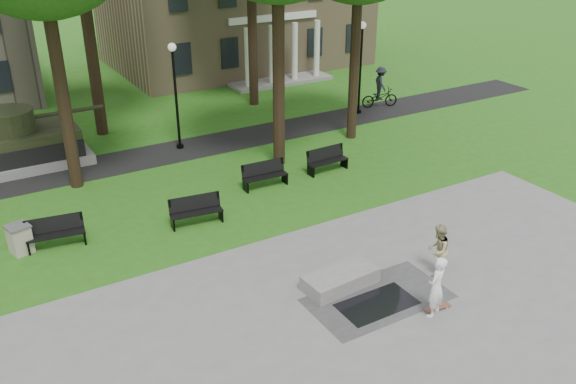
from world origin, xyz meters
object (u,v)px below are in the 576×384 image
at_px(concrete_block, 340,279).
at_px(trash_bin, 20,239).
at_px(park_bench_0, 55,232).
at_px(skateboarder, 436,287).
at_px(cyclist, 380,91).
at_px(friend_watching, 438,250).

distance_m(concrete_block, trash_bin, 10.14).
relative_size(concrete_block, park_bench_0, 1.19).
xyz_separation_m(skateboarder, trash_bin, (-8.96, 9.11, -0.42)).
bearing_deg(skateboarder, concrete_block, -84.56).
bearing_deg(skateboarder, trash_bin, -69.62).
bearing_deg(cyclist, park_bench_0, 126.76).
height_order(skateboarder, park_bench_0, skateboarder).
distance_m(concrete_block, cyclist, 17.56).
xyz_separation_m(cyclist, trash_bin, (-19.33, -6.33, -0.41)).
xyz_separation_m(friend_watching, park_bench_0, (-9.37, 7.48, -0.31)).
bearing_deg(cyclist, skateboarder, 163.32).
height_order(concrete_block, skateboarder, skateboarder).
distance_m(park_bench_0, trash_bin, 1.05).
distance_m(friend_watching, trash_bin, 12.91).
height_order(friend_watching, cyclist, cyclist).
distance_m(skateboarder, park_bench_0, 11.96).
bearing_deg(concrete_block, skateboarder, -60.43).
xyz_separation_m(skateboarder, friend_watching, (1.45, 1.47, -0.08)).
bearing_deg(friend_watching, trash_bin, -68.02).
distance_m(friend_watching, cyclist, 16.58).
distance_m(concrete_block, skateboarder, 2.84).
bearing_deg(concrete_block, park_bench_0, 135.02).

